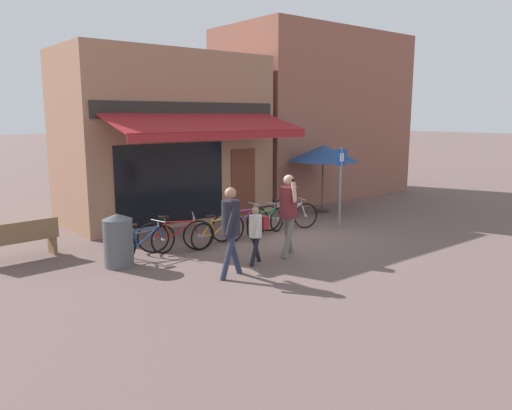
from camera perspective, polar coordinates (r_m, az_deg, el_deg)
The scene contains 17 objects.
ground_plane at distance 12.97m, azimuth 2.92°, elevation -3.65°, with size 160.00×160.00×0.00m, color brown.
shop_front at distance 15.45m, azimuth -10.31°, elevation 7.64°, with size 6.04×4.74×4.91m.
neighbour_building at distance 20.04m, azimuth 6.55°, elevation 10.15°, with size 7.26×4.00×6.21m.
bike_rack_rail at distance 12.40m, azimuth -3.91°, elevation -1.97°, with size 4.90×0.04×0.57m.
bicycle_blue at distance 11.23m, azimuth -12.77°, elevation -4.20°, with size 1.70×0.52×0.80m.
bicycle_red at distance 11.58m, azimuth -9.14°, elevation -3.46°, with size 1.65×0.89×0.89m.
bicycle_orange at distance 12.02m, azimuth -4.31°, elevation -3.04°, with size 1.70×0.52×0.80m.
bicycle_purple at distance 12.69m, azimuth -1.76°, elevation -2.12°, with size 1.84×0.52×0.88m.
bicycle_green at distance 13.00m, azimuth 1.15°, elevation -1.96°, with size 1.69×0.66×0.81m.
bicycle_silver at distance 13.70m, azimuth 3.59°, elevation -1.25°, with size 1.71×0.72×0.86m.
pedestrian_adult at distance 11.07m, azimuth 3.73°, elevation -0.15°, with size 0.61×0.72×1.84m.
pedestrian_child at distance 10.48m, azimuth 0.06°, elevation -2.69°, with size 0.49×0.45×1.24m.
pedestrian_second_adult at distance 9.57m, azimuth -2.91°, elevation -2.01°, with size 0.63×0.50×1.78m.
litter_bin at distance 10.72m, azimuth -15.47°, elevation -3.88°, with size 0.61×0.61×1.12m.
parking_sign at distance 13.88m, azimuth 9.65°, elevation 2.97°, with size 0.44×0.07×2.26m.
cafe_parasol at distance 16.10m, azimuth 7.69°, elevation 5.87°, with size 2.26×2.26×2.18m.
park_bench at distance 11.93m, azimuth -25.42°, elevation -3.58°, with size 1.63×0.57×0.87m.
Camera 1 is at (-8.44, -9.34, 3.11)m, focal length 35.00 mm.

